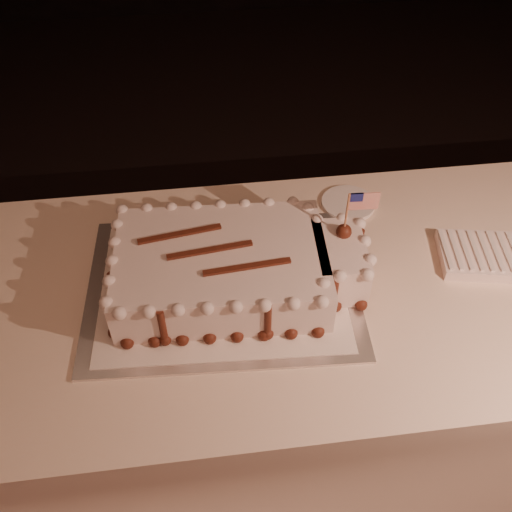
{
  "coord_description": "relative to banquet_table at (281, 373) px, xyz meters",
  "views": [
    {
      "loc": [
        -0.18,
        -0.28,
        1.77
      ],
      "look_at": [
        -0.07,
        0.62,
        0.85
      ],
      "focal_mm": 40.0,
      "sensor_mm": 36.0,
      "label": 1
    }
  ],
  "objects": [
    {
      "name": "room_shell",
      "position": [
        0.0,
        -0.6,
        1.02
      ],
      "size": [
        6.1,
        8.1,
        2.9
      ],
      "color": "black",
      "rests_on": "ground"
    },
    {
      "name": "side_plate",
      "position": [
        0.22,
        0.27,
        0.38
      ],
      "size": [
        0.14,
        0.14,
        0.01
      ],
      "primitive_type": "cylinder",
      "color": "white",
      "rests_on": "banquet_table"
    },
    {
      "name": "banquet_table",
      "position": [
        0.0,
        0.0,
        0.0
      ],
      "size": [
        2.4,
        0.8,
        0.75
      ],
      "primitive_type": "cube",
      "color": "#FFE0C5",
      "rests_on": "ground"
    },
    {
      "name": "cake_board",
      "position": [
        -0.15,
        0.02,
        0.38
      ],
      "size": [
        0.66,
        0.51,
        0.01
      ],
      "primitive_type": "cube",
      "rotation": [
        0.0,
        0.0,
        -0.06
      ],
      "color": "silver",
      "rests_on": "banquet_table"
    },
    {
      "name": "doily",
      "position": [
        -0.15,
        0.02,
        0.38
      ],
      "size": [
        0.59,
        0.46,
        0.0
      ],
      "primitive_type": "cube",
      "rotation": [
        0.0,
        0.0,
        -0.06
      ],
      "color": "white",
      "rests_on": "cake_board"
    },
    {
      "name": "napkin_stack",
      "position": [
        0.5,
        0.02,
        0.39
      ],
      "size": [
        0.24,
        0.19,
        0.03
      ],
      "color": "white",
      "rests_on": "banquet_table"
    },
    {
      "name": "sheet_cake",
      "position": [
        -0.12,
        0.01,
        0.44
      ],
      "size": [
        0.61,
        0.37,
        0.24
      ],
      "color": "white",
      "rests_on": "doily"
    }
  ]
}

